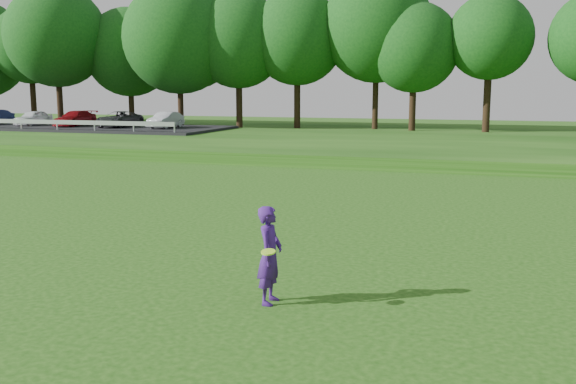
% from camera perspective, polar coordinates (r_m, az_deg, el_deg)
% --- Properties ---
extents(ground, '(140.00, 140.00, 0.00)m').
position_cam_1_polar(ground, '(13.03, -19.82, -7.90)').
color(ground, '#18450D').
rests_on(ground, ground).
extents(berm, '(130.00, 30.00, 0.60)m').
position_cam_1_polar(berm, '(44.55, 8.23, 4.71)').
color(berm, '#18450D').
rests_on(berm, ground).
extents(walking_path, '(130.00, 1.60, 0.04)m').
position_cam_1_polar(walking_path, '(30.96, 3.59, 2.33)').
color(walking_path, gray).
rests_on(walking_path, ground).
extents(treeline, '(104.00, 7.00, 15.00)m').
position_cam_1_polar(treeline, '(48.56, 9.32, 14.26)').
color(treeline, '#0E4011').
rests_on(treeline, berm).
extents(parking_lot, '(24.00, 9.00, 1.38)m').
position_cam_1_polar(parking_lot, '(53.06, -18.31, 5.84)').
color(parking_lot, black).
rests_on(parking_lot, berm).
extents(woman, '(0.46, 0.85, 1.72)m').
position_cam_1_polar(woman, '(11.14, -1.62, -5.62)').
color(woman, '#3E1970').
rests_on(woman, ground).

